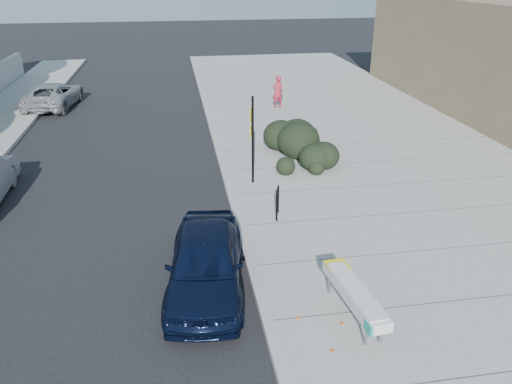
% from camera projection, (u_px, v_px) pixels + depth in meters
% --- Properties ---
extents(ground, '(120.00, 120.00, 0.00)m').
position_uv_depth(ground, '(252.00, 271.00, 11.64)').
color(ground, black).
rests_on(ground, ground).
extents(sidewalk_near, '(11.20, 50.00, 0.15)m').
position_uv_depth(sidewalk_near, '(392.00, 174.00, 16.93)').
color(sidewalk_near, gray).
rests_on(sidewalk_near, ground).
extents(curb_near, '(0.22, 50.00, 0.17)m').
position_uv_depth(curb_near, '(228.00, 184.00, 16.10)').
color(curb_near, '#9E9E99').
rests_on(curb_near, ground).
extents(bench, '(0.67, 2.26, 0.67)m').
position_uv_depth(bench, '(355.00, 294.00, 9.71)').
color(bench, gray).
rests_on(bench, sidewalk_near).
extents(bike_rack, '(0.19, 0.55, 0.83)m').
position_uv_depth(bike_rack, '(278.00, 200.00, 13.67)').
color(bike_rack, black).
rests_on(bike_rack, sidewalk_near).
extents(sign_post, '(0.15, 0.32, 2.80)m').
position_uv_depth(sign_post, '(252.00, 135.00, 15.44)').
color(sign_post, black).
rests_on(sign_post, sidewalk_near).
extents(hedge, '(2.81, 4.06, 1.38)m').
position_uv_depth(hedge, '(299.00, 138.00, 18.00)').
color(hedge, black).
rests_on(hedge, sidewalk_near).
extents(sedan_navy, '(2.08, 4.16, 1.36)m').
position_uv_depth(sedan_navy, '(206.00, 262.00, 10.75)').
color(sedan_navy, black).
rests_on(sedan_navy, ground).
extents(suv_silver, '(2.59, 4.67, 1.24)m').
position_uv_depth(suv_silver, '(54.00, 95.00, 25.00)').
color(suv_silver, '#9A9D9F').
rests_on(suv_silver, ground).
extents(pedestrian, '(0.66, 0.54, 1.56)m').
position_uv_depth(pedestrian, '(278.00, 92.00, 24.28)').
color(pedestrian, '#9F2236').
rests_on(pedestrian, sidewalk_near).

